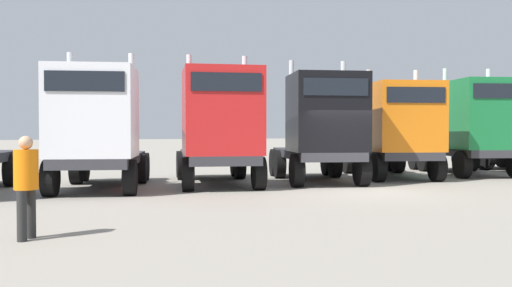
% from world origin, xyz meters
% --- Properties ---
extents(ground, '(200.00, 200.00, 0.00)m').
position_xyz_m(ground, '(0.00, 0.00, 0.00)').
color(ground, gray).
extents(semi_truck_white, '(3.73, 6.30, 4.31)m').
position_xyz_m(semi_truck_white, '(-7.54, 2.86, 1.95)').
color(semi_truck_white, '#333338').
rests_on(semi_truck_white, ground).
extents(semi_truck_red, '(3.50, 6.65, 4.41)m').
position_xyz_m(semi_truck_red, '(-3.65, 3.01, 1.98)').
color(semi_truck_red, '#333338').
rests_on(semi_truck_red, ground).
extents(semi_truck_black, '(3.67, 6.12, 4.36)m').
position_xyz_m(semi_truck_black, '(-0.00, 2.83, 1.96)').
color(semi_truck_black, '#333338').
rests_on(semi_truck_black, ground).
extents(semi_truck_orange, '(3.92, 6.71, 4.22)m').
position_xyz_m(semi_truck_orange, '(3.50, 3.54, 1.86)').
color(semi_truck_orange, '#333338').
rests_on(semi_truck_orange, ground).
extents(semi_truck_green, '(3.89, 6.43, 4.46)m').
position_xyz_m(semi_truck_green, '(7.38, 3.70, 2.02)').
color(semi_truck_green, '#333338').
rests_on(semi_truck_green, ground).
extents(visitor_in_hivis, '(0.54, 0.54, 1.77)m').
position_xyz_m(visitor_in_hivis, '(-9.08, -4.28, 1.03)').
color(visitor_in_hivis, '#272727').
rests_on(visitor_in_hivis, ground).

